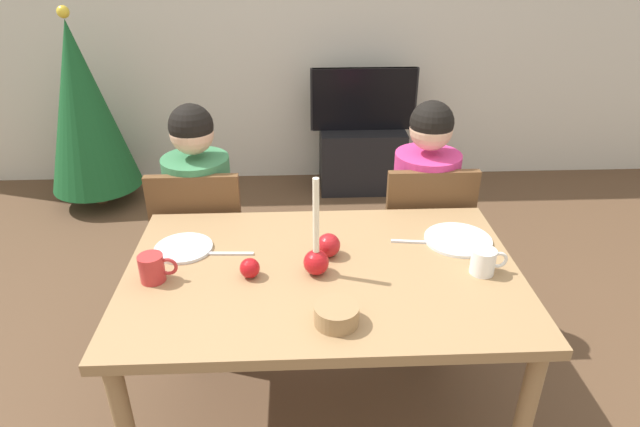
{
  "coord_description": "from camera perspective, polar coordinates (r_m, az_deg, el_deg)",
  "views": [
    {
      "loc": [
        -0.08,
        -1.6,
        1.82
      ],
      "look_at": [
        0.0,
        0.2,
        0.87
      ],
      "focal_mm": 30.29,
      "sensor_mm": 36.0,
      "label": 1
    }
  ],
  "objects": [
    {
      "name": "ground_plane",
      "position": [
        2.43,
        0.23,
        -20.83
      ],
      "size": [
        7.68,
        7.68,
        0.0
      ],
      "primitive_type": "plane",
      "color": "brown"
    },
    {
      "name": "back_wall",
      "position": [
        4.23,
        -1.57,
        20.72
      ],
      "size": [
        6.4,
        0.1,
        2.6
      ],
      "primitive_type": "cube",
      "color": "beige",
      "rests_on": "ground"
    },
    {
      "name": "dining_table",
      "position": [
        1.98,
        0.26,
        -7.94
      ],
      "size": [
        1.4,
        0.9,
        0.75
      ],
      "color": "#99754C",
      "rests_on": "ground"
    },
    {
      "name": "chair_left",
      "position": [
        2.61,
        -12.25,
        -3.04
      ],
      "size": [
        0.4,
        0.4,
        0.9
      ],
      "color": "brown",
      "rests_on": "ground"
    },
    {
      "name": "chair_right",
      "position": [
        2.63,
        10.73,
        -2.53
      ],
      "size": [
        0.4,
        0.4,
        0.9
      ],
      "color": "brown",
      "rests_on": "ground"
    },
    {
      "name": "person_left_child",
      "position": [
        2.61,
        -12.27,
        -1.59
      ],
      "size": [
        0.3,
        0.3,
        1.17
      ],
      "color": "#33384C",
      "rests_on": "ground"
    },
    {
      "name": "person_right_child",
      "position": [
        2.63,
        10.69,
        -1.09
      ],
      "size": [
        0.3,
        0.3,
        1.17
      ],
      "color": "#33384C",
      "rests_on": "ground"
    },
    {
      "name": "tv_stand",
      "position": [
        4.24,
        4.4,
        5.82
      ],
      "size": [
        0.64,
        0.4,
        0.48
      ],
      "primitive_type": "cube",
      "color": "black",
      "rests_on": "ground"
    },
    {
      "name": "tv",
      "position": [
        4.09,
        4.64,
        11.94
      ],
      "size": [
        0.79,
        0.05,
        0.46
      ],
      "color": "black",
      "rests_on": "tv_stand"
    },
    {
      "name": "christmas_tree",
      "position": [
        4.15,
        -23.74,
        10.2
      ],
      "size": [
        0.63,
        0.63,
        1.4
      ],
      "color": "brown",
      "rests_on": "ground"
    },
    {
      "name": "candle_centerpiece",
      "position": [
        1.87,
        -0.41,
        -4.46
      ],
      "size": [
        0.09,
        0.09,
        0.37
      ],
      "color": "red",
      "rests_on": "dining_table"
    },
    {
      "name": "plate_left",
      "position": [
        2.1,
        -14.22,
        -3.56
      ],
      "size": [
        0.22,
        0.22,
        0.01
      ],
      "primitive_type": "cylinder",
      "color": "silver",
      "rests_on": "dining_table"
    },
    {
      "name": "plate_right",
      "position": [
        2.16,
        14.37,
        -2.69
      ],
      "size": [
        0.26,
        0.26,
        0.01
      ],
      "primitive_type": "cylinder",
      "color": "silver",
      "rests_on": "dining_table"
    },
    {
      "name": "mug_left",
      "position": [
        1.93,
        -17.24,
        -5.53
      ],
      "size": [
        0.13,
        0.09,
        0.1
      ],
      "color": "#B72D2D",
      "rests_on": "dining_table"
    },
    {
      "name": "mug_right",
      "position": [
        1.97,
        16.94,
        -4.85
      ],
      "size": [
        0.13,
        0.09,
        0.09
      ],
      "color": "white",
      "rests_on": "dining_table"
    },
    {
      "name": "fork_left",
      "position": [
        2.04,
        -9.54,
        -4.19
      ],
      "size": [
        0.18,
        0.02,
        0.01
      ],
      "primitive_type": "cube",
      "rotation": [
        0.0,
        0.0,
        -0.05
      ],
      "color": "silver",
      "rests_on": "dining_table"
    },
    {
      "name": "fork_right",
      "position": [
        2.11,
        9.95,
        -2.96
      ],
      "size": [
        0.18,
        0.04,
        0.01
      ],
      "primitive_type": "cube",
      "rotation": [
        0.0,
        0.0,
        -0.13
      ],
      "color": "silver",
      "rests_on": "dining_table"
    },
    {
      "name": "bowl_walnuts",
      "position": [
        1.67,
        1.76,
        -10.61
      ],
      "size": [
        0.14,
        0.14,
        0.06
      ],
      "primitive_type": "cylinder",
      "color": "#99754C",
      "rests_on": "dining_table"
    },
    {
      "name": "apple_near_candle",
      "position": [
        1.89,
        -7.43,
        -5.74
      ],
      "size": [
        0.07,
        0.07,
        0.07
      ],
      "primitive_type": "sphere",
      "color": "#B31116",
      "rests_on": "dining_table"
    },
    {
      "name": "apple_by_left_plate",
      "position": [
        1.98,
        0.9,
        -3.36
      ],
      "size": [
        0.09,
        0.09,
        0.09
      ],
      "primitive_type": "sphere",
      "color": "#AD181D",
      "rests_on": "dining_table"
    }
  ]
}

